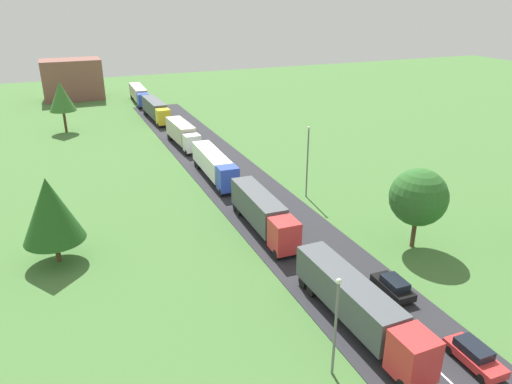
{
  "coord_description": "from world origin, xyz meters",
  "views": [
    {
      "loc": [
        -20.93,
        -13.0,
        23.27
      ],
      "look_at": [
        -0.4,
        35.6,
        1.52
      ],
      "focal_mm": 33.82,
      "sensor_mm": 36.0,
      "label": 1
    }
  ],
  "objects_px": {
    "truck_lead": "(358,304)",
    "car_second": "(393,286)",
    "lamppost_second": "(308,159)",
    "truck_sixth": "(139,94)",
    "car_lead": "(474,355)",
    "truck_fifth": "(156,109)",
    "truck_second": "(263,212)",
    "truck_third": "(214,164)",
    "truck_fourth": "(182,133)",
    "tree_oak": "(61,97)",
    "lamppost_lead": "(336,322)",
    "tree_pine": "(50,210)",
    "distant_building": "(72,79)",
    "tree_lime": "(419,197)",
    "motorcycle_courier": "(397,282)"
  },
  "relations": [
    {
      "from": "truck_fifth",
      "to": "truck_sixth",
      "type": "relative_size",
      "value": 0.99
    },
    {
      "from": "car_second",
      "to": "distant_building",
      "type": "bearing_deg",
      "value": 101.12
    },
    {
      "from": "truck_second",
      "to": "tree_oak",
      "type": "relative_size",
      "value": 1.48
    },
    {
      "from": "lamppost_second",
      "to": "truck_third",
      "type": "bearing_deg",
      "value": 129.19
    },
    {
      "from": "tree_lime",
      "to": "truck_third",
      "type": "bearing_deg",
      "value": 115.23
    },
    {
      "from": "truck_second",
      "to": "truck_third",
      "type": "xyz_separation_m",
      "value": [
        0.25,
        16.79,
        -0.14
      ]
    },
    {
      "from": "truck_lead",
      "to": "tree_oak",
      "type": "distance_m",
      "value": 69.86
    },
    {
      "from": "tree_pine",
      "to": "distant_building",
      "type": "xyz_separation_m",
      "value": [
        6.56,
        79.25,
        -0.69
      ]
    },
    {
      "from": "car_lead",
      "to": "lamppost_lead",
      "type": "bearing_deg",
      "value": 161.73
    },
    {
      "from": "motorcycle_courier",
      "to": "tree_lime",
      "type": "bearing_deg",
      "value": 41.29
    },
    {
      "from": "truck_third",
      "to": "tree_oak",
      "type": "relative_size",
      "value": 1.55
    },
    {
      "from": "truck_third",
      "to": "lamppost_second",
      "type": "distance_m",
      "value": 13.68
    },
    {
      "from": "truck_lead",
      "to": "truck_third",
      "type": "bearing_deg",
      "value": 89.67
    },
    {
      "from": "lamppost_second",
      "to": "truck_second",
      "type": "bearing_deg",
      "value": -143.56
    },
    {
      "from": "truck_lead",
      "to": "car_second",
      "type": "relative_size",
      "value": 3.5
    },
    {
      "from": "car_lead",
      "to": "tree_pine",
      "type": "xyz_separation_m",
      "value": [
        -25.24,
        25.56,
        4.46
      ]
    },
    {
      "from": "car_lead",
      "to": "truck_fifth",
      "type": "bearing_deg",
      "value": 93.83
    },
    {
      "from": "car_lead",
      "to": "distant_building",
      "type": "bearing_deg",
      "value": 100.1
    },
    {
      "from": "truck_sixth",
      "to": "distant_building",
      "type": "bearing_deg",
      "value": 142.17
    },
    {
      "from": "tree_oak",
      "to": "truck_second",
      "type": "bearing_deg",
      "value": -71.24
    },
    {
      "from": "truck_fourth",
      "to": "lamppost_second",
      "type": "relative_size",
      "value": 1.35
    },
    {
      "from": "truck_fifth",
      "to": "lamppost_lead",
      "type": "distance_m",
      "value": 73.84
    },
    {
      "from": "truck_fourth",
      "to": "tree_oak",
      "type": "bearing_deg",
      "value": 135.9
    },
    {
      "from": "truck_sixth",
      "to": "lamppost_second",
      "type": "relative_size",
      "value": 1.62
    },
    {
      "from": "car_second",
      "to": "tree_lime",
      "type": "bearing_deg",
      "value": 40.84
    },
    {
      "from": "distant_building",
      "to": "motorcycle_courier",
      "type": "bearing_deg",
      "value": -78.2
    },
    {
      "from": "truck_second",
      "to": "truck_fourth",
      "type": "bearing_deg",
      "value": 89.52
    },
    {
      "from": "lamppost_lead",
      "to": "distant_building",
      "type": "height_order",
      "value": "distant_building"
    },
    {
      "from": "truck_third",
      "to": "tree_pine",
      "type": "height_order",
      "value": "tree_pine"
    },
    {
      "from": "lamppost_second",
      "to": "truck_sixth",
      "type": "bearing_deg",
      "value": 97.82
    },
    {
      "from": "lamppost_lead",
      "to": "tree_lime",
      "type": "bearing_deg",
      "value": 35.97
    },
    {
      "from": "car_second",
      "to": "motorcycle_courier",
      "type": "relative_size",
      "value": 2.14
    },
    {
      "from": "truck_lead",
      "to": "truck_sixth",
      "type": "bearing_deg",
      "value": 90.1
    },
    {
      "from": "truck_third",
      "to": "truck_sixth",
      "type": "xyz_separation_m",
      "value": [
        -0.35,
        53.72,
        0.01
      ]
    },
    {
      "from": "distant_building",
      "to": "tree_oak",
      "type": "bearing_deg",
      "value": -96.44
    },
    {
      "from": "car_lead",
      "to": "lamppost_lead",
      "type": "relative_size",
      "value": 0.58
    },
    {
      "from": "lamppost_lead",
      "to": "truck_sixth",
      "type": "bearing_deg",
      "value": 87.51
    },
    {
      "from": "car_lead",
      "to": "tree_lime",
      "type": "height_order",
      "value": "tree_lime"
    },
    {
      "from": "truck_fifth",
      "to": "car_second",
      "type": "xyz_separation_m",
      "value": [
        5.31,
        -67.89,
        -1.33
      ]
    },
    {
      "from": "truck_second",
      "to": "tree_oak",
      "type": "bearing_deg",
      "value": 108.76
    },
    {
      "from": "car_second",
      "to": "truck_second",
      "type": "bearing_deg",
      "value": 109.41
    },
    {
      "from": "truck_sixth",
      "to": "lamppost_second",
      "type": "xyz_separation_m",
      "value": [
        8.8,
        -64.08,
        2.85
      ]
    },
    {
      "from": "truck_second",
      "to": "truck_sixth",
      "type": "height_order",
      "value": "truck_second"
    },
    {
      "from": "lamppost_second",
      "to": "tree_oak",
      "type": "height_order",
      "value": "tree_oak"
    },
    {
      "from": "truck_fourth",
      "to": "truck_third",
      "type": "bearing_deg",
      "value": -90.12
    },
    {
      "from": "truck_third",
      "to": "lamppost_lead",
      "type": "distance_m",
      "value": 37.91
    },
    {
      "from": "truck_second",
      "to": "lamppost_lead",
      "type": "distance_m",
      "value": 21.3
    },
    {
      "from": "truck_fifth",
      "to": "tree_oak",
      "type": "bearing_deg",
      "value": -170.98
    },
    {
      "from": "truck_second",
      "to": "tree_oak",
      "type": "distance_m",
      "value": 53.16
    },
    {
      "from": "lamppost_lead",
      "to": "truck_third",
      "type": "bearing_deg",
      "value": 83.45
    }
  ]
}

